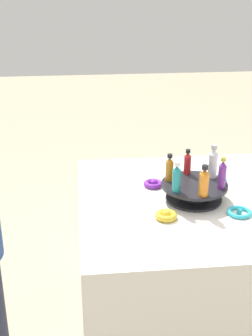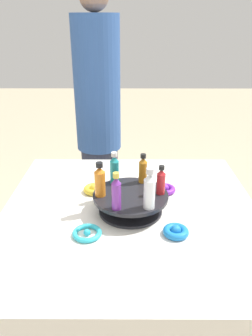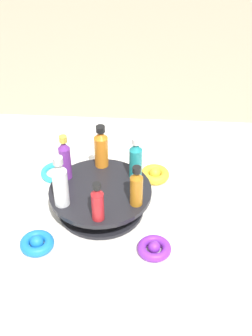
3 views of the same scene
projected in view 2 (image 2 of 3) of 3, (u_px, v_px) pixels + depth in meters
party_table at (130, 288)px, 1.35m from camera, size 0.94×0.94×0.75m
display_stand at (131, 202)px, 1.17m from camera, size 0.27×0.27×0.07m
bottle_clear at (149, 190)px, 1.05m from camera, size 0.04×0.04×0.14m
bottle_red at (161, 181)px, 1.15m from camera, size 0.03×0.03×0.11m
bottle_amber at (143, 169)px, 1.23m from camera, size 0.03×0.03×0.11m
bottle_teal at (114, 169)px, 1.22m from camera, size 0.03×0.03×0.12m
bottle_orange at (100, 181)px, 1.13m from camera, size 0.04×0.04×0.13m
bottle_purple at (116, 193)px, 1.05m from camera, size 0.03×0.03×0.13m
ribbon_bow_gold at (94, 189)px, 1.31m from camera, size 0.08×0.08×0.03m
ribbon_bow_teal at (87, 233)px, 1.06m from camera, size 0.10×0.10×0.02m
ribbon_bow_blue at (176, 231)px, 1.06m from camera, size 0.08×0.08×0.03m
ribbon_bow_purple at (165, 189)px, 1.32m from camera, size 0.08×0.08×0.03m
person_figure at (99, 126)px, 1.98m from camera, size 0.27×0.27×1.57m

